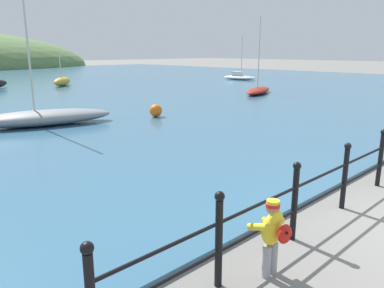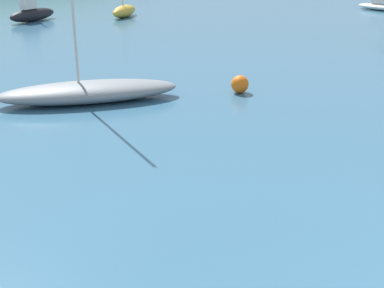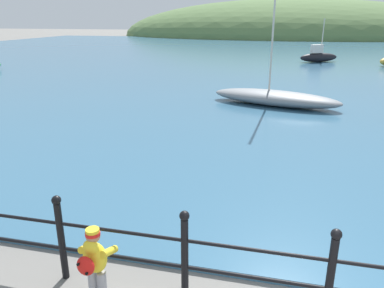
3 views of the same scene
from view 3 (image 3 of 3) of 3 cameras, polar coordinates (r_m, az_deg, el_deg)
water at (r=34.33m, az=15.08°, el=12.71°), size 80.00×60.00×0.10m
far_hillside at (r=72.65m, az=14.64°, el=15.59°), size 61.79×33.99×12.91m
iron_railing at (r=4.58m, az=20.38°, el=-18.13°), size 10.02×0.12×1.21m
child_in_coat at (r=4.74m, az=-14.68°, el=-16.65°), size 0.40×0.54×1.00m
boat_red_dinghy at (r=14.74m, az=12.50°, el=6.96°), size 5.16×2.76×6.00m
boat_white_sailboat at (r=30.27m, az=18.71°, el=12.55°), size 3.05×2.13×3.13m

